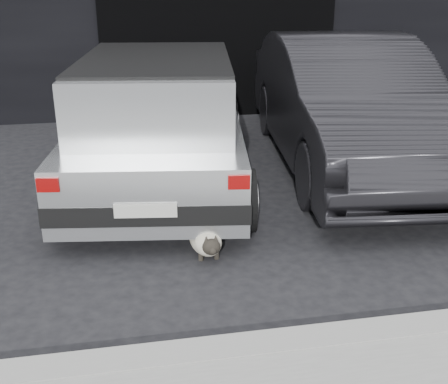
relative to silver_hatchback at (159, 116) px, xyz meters
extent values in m
plane|color=black|center=(0.28, -0.84, -0.84)|extent=(80.00, 80.00, 0.00)
cube|color=black|center=(1.28, 3.15, 0.46)|extent=(4.00, 0.10, 2.60)
cube|color=gray|center=(1.28, -3.44, -0.78)|extent=(18.00, 0.25, 0.12)
cube|color=silver|center=(0.02, 0.10, -0.32)|extent=(2.41, 4.34, 0.66)
cube|color=silver|center=(-0.02, -0.10, 0.34)|extent=(1.99, 2.95, 0.66)
cube|color=black|center=(-0.02, -0.10, 0.34)|extent=(1.99, 2.85, 0.53)
cube|color=black|center=(-0.27, -1.86, -0.41)|extent=(1.86, 0.43, 0.19)
cube|color=black|center=(0.30, 2.07, -0.41)|extent=(1.86, 0.43, 0.19)
cube|color=silver|center=(-0.28, -1.95, -0.35)|extent=(0.55, 0.10, 0.13)
cube|color=#8C0707|center=(-1.09, -1.83, -0.10)|extent=(0.19, 0.06, 0.13)
cube|color=#8C0707|center=(0.52, -2.06, -0.10)|extent=(0.19, 0.06, 0.13)
cube|color=black|center=(-0.02, -0.10, 0.68)|extent=(1.96, 2.68, 0.03)
cylinder|color=black|center=(-1.09, -1.23, -0.52)|extent=(0.32, 0.66, 0.63)
cylinder|color=slate|center=(-1.21, -1.21, -0.52)|extent=(0.07, 0.35, 0.35)
cylinder|color=black|center=(0.69, -1.49, -0.52)|extent=(0.32, 0.66, 0.63)
cylinder|color=slate|center=(0.82, -1.51, -0.52)|extent=(0.07, 0.35, 0.35)
cylinder|color=black|center=(-0.67, 1.65, -0.52)|extent=(0.32, 0.66, 0.63)
cylinder|color=slate|center=(-0.80, 1.66, -0.52)|extent=(0.07, 0.35, 0.35)
cylinder|color=black|center=(1.11, 1.39, -0.52)|extent=(0.32, 0.66, 0.63)
cylinder|color=slate|center=(1.23, 1.37, -0.52)|extent=(0.07, 0.35, 0.35)
imported|color=black|center=(2.43, 0.25, -0.01)|extent=(2.25, 5.16, 1.65)
ellipsoid|color=beige|center=(0.25, -1.87, -0.71)|extent=(0.31, 0.59, 0.22)
ellipsoid|color=beige|center=(0.26, -2.01, -0.69)|extent=(0.26, 0.26, 0.21)
ellipsoid|color=black|center=(0.26, -2.16, -0.65)|extent=(0.17, 0.15, 0.15)
sphere|color=black|center=(0.27, -2.23, -0.65)|extent=(0.07, 0.07, 0.07)
cone|color=black|center=(0.30, -2.14, -0.58)|extent=(0.06, 0.07, 0.08)
cone|color=black|center=(0.22, -2.15, -0.58)|extent=(0.06, 0.07, 0.08)
cylinder|color=black|center=(0.33, -2.03, -0.80)|extent=(0.05, 0.05, 0.07)
cylinder|color=black|center=(0.19, -2.04, -0.80)|extent=(0.05, 0.05, 0.07)
cylinder|color=black|center=(0.32, -1.69, -0.80)|extent=(0.05, 0.05, 0.07)
cylinder|color=black|center=(0.17, -1.70, -0.80)|extent=(0.05, 0.05, 0.07)
cylinder|color=black|center=(0.24, -1.55, -0.75)|extent=(0.16, 0.31, 0.10)
ellipsoid|color=white|center=(0.34, -1.55, -0.69)|extent=(0.46, 0.23, 0.20)
ellipsoid|color=white|center=(0.45, -1.55, -0.67)|extent=(0.20, 0.20, 0.17)
ellipsoid|color=white|center=(0.58, -1.55, -0.60)|extent=(0.12, 0.13, 0.12)
sphere|color=white|center=(0.63, -1.55, -0.61)|extent=(0.05, 0.05, 0.05)
cone|color=white|center=(0.56, -1.52, -0.54)|extent=(0.05, 0.04, 0.06)
cone|color=white|center=(0.56, -1.58, -0.54)|extent=(0.05, 0.04, 0.06)
cylinder|color=white|center=(0.47, -1.49, -0.78)|extent=(0.04, 0.04, 0.12)
cylinder|color=white|center=(0.47, -1.61, -0.78)|extent=(0.04, 0.04, 0.12)
cylinder|color=white|center=(0.20, -1.49, -0.78)|extent=(0.04, 0.04, 0.12)
cylinder|color=white|center=(0.20, -1.61, -0.78)|extent=(0.04, 0.04, 0.12)
cylinder|color=white|center=(0.08, -1.55, -0.73)|extent=(0.25, 0.12, 0.08)
ellipsoid|color=gray|center=(0.25, -1.57, -0.67)|extent=(0.17, 0.13, 0.08)
camera|label=1|loc=(-0.42, -6.46, 1.63)|focal=45.00mm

